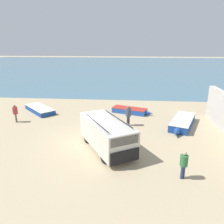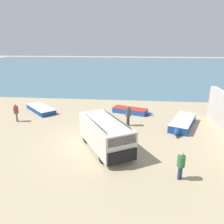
{
  "view_description": "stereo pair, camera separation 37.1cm",
  "coord_description": "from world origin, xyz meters",
  "px_view_note": "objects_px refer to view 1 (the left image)",
  "views": [
    {
      "loc": [
        3.21,
        -14.94,
        7.07
      ],
      "look_at": [
        1.6,
        3.87,
        1.0
      ],
      "focal_mm": 35.0,
      "sensor_mm": 36.0,
      "label": 1
    },
    {
      "loc": [
        3.58,
        -14.91,
        7.07
      ],
      "look_at": [
        1.6,
        3.87,
        1.0
      ],
      "focal_mm": 35.0,
      "sensor_mm": 36.0,
      "label": 2
    }
  ],
  "objects_px": {
    "parked_van": "(107,134)",
    "fishing_rowboat_0": "(39,109)",
    "fishing_rowboat_2": "(131,111)",
    "fishing_rowboat_1": "(182,123)",
    "fisherman_1": "(184,163)",
    "fisherman_0": "(15,112)",
    "fisherman_2": "(128,114)"
  },
  "relations": [
    {
      "from": "parked_van",
      "to": "fishing_rowboat_0",
      "type": "xyz_separation_m",
      "value": [
        -8.12,
        7.9,
        -0.88
      ]
    },
    {
      "from": "parked_van",
      "to": "fishing_rowboat_2",
      "type": "height_order",
      "value": "parked_van"
    },
    {
      "from": "fishing_rowboat_1",
      "to": "fisherman_1",
      "type": "height_order",
      "value": "fisherman_1"
    },
    {
      "from": "fisherman_1",
      "to": "fisherman_0",
      "type": "bearing_deg",
      "value": -162.01
    },
    {
      "from": "fishing_rowboat_0",
      "to": "fisherman_1",
      "type": "bearing_deg",
      "value": -176.75
    },
    {
      "from": "fisherman_0",
      "to": "fisherman_2",
      "type": "height_order",
      "value": "fisherman_2"
    },
    {
      "from": "fishing_rowboat_0",
      "to": "fishing_rowboat_1",
      "type": "height_order",
      "value": "fishing_rowboat_1"
    },
    {
      "from": "fishing_rowboat_2",
      "to": "fisherman_1",
      "type": "xyz_separation_m",
      "value": [
        2.85,
        -11.21,
        0.69
      ]
    },
    {
      "from": "fishing_rowboat_0",
      "to": "fishing_rowboat_2",
      "type": "height_order",
      "value": "fishing_rowboat_2"
    },
    {
      "from": "fisherman_1",
      "to": "parked_van",
      "type": "bearing_deg",
      "value": -166.73
    },
    {
      "from": "fisherman_0",
      "to": "fisherman_1",
      "type": "relative_size",
      "value": 1.03
    },
    {
      "from": "fishing_rowboat_0",
      "to": "fisherman_0",
      "type": "bearing_deg",
      "value": 120.64
    },
    {
      "from": "fishing_rowboat_0",
      "to": "fishing_rowboat_1",
      "type": "distance_m",
      "value": 14.57
    },
    {
      "from": "parked_van",
      "to": "fishing_rowboat_1",
      "type": "distance_m",
      "value": 7.79
    },
    {
      "from": "parked_van",
      "to": "fishing_rowboat_0",
      "type": "bearing_deg",
      "value": -165.02
    },
    {
      "from": "parked_van",
      "to": "fishing_rowboat_1",
      "type": "relative_size",
      "value": 1.03
    },
    {
      "from": "fisherman_2",
      "to": "fishing_rowboat_2",
      "type": "bearing_deg",
      "value": 119.78
    },
    {
      "from": "fishing_rowboat_1",
      "to": "parked_van",
      "type": "bearing_deg",
      "value": -29.66
    },
    {
      "from": "fishing_rowboat_0",
      "to": "fisherman_0",
      "type": "distance_m",
      "value": 3.5
    },
    {
      "from": "fishing_rowboat_1",
      "to": "fisherman_2",
      "type": "relative_size",
      "value": 2.94
    },
    {
      "from": "fishing_rowboat_1",
      "to": "fisherman_1",
      "type": "relative_size",
      "value": 3.33
    },
    {
      "from": "fishing_rowboat_1",
      "to": "fishing_rowboat_2",
      "type": "height_order",
      "value": "fishing_rowboat_1"
    },
    {
      "from": "fishing_rowboat_0",
      "to": "parked_van",
      "type": "bearing_deg",
      "value": -179.92
    },
    {
      "from": "fisherman_0",
      "to": "fisherman_1",
      "type": "height_order",
      "value": "fisherman_0"
    },
    {
      "from": "fisherman_2",
      "to": "fisherman_0",
      "type": "bearing_deg",
      "value": -146.68
    },
    {
      "from": "fisherman_0",
      "to": "fisherman_1",
      "type": "bearing_deg",
      "value": -56.44
    },
    {
      "from": "fishing_rowboat_1",
      "to": "fisherman_2",
      "type": "xyz_separation_m",
      "value": [
        -4.71,
        -0.17,
        0.75
      ]
    },
    {
      "from": "fishing_rowboat_0",
      "to": "fisherman_1",
      "type": "height_order",
      "value": "fisherman_1"
    },
    {
      "from": "fisherman_0",
      "to": "fishing_rowboat_0",
      "type": "bearing_deg",
      "value": 49.57
    },
    {
      "from": "fishing_rowboat_0",
      "to": "fisherman_1",
      "type": "distance_m",
      "value": 16.69
    },
    {
      "from": "fishing_rowboat_0",
      "to": "fishing_rowboat_2",
      "type": "distance_m",
      "value": 9.73
    },
    {
      "from": "fisherman_1",
      "to": "fishing_rowboat_0",
      "type": "bearing_deg",
      "value": -173.4
    }
  ]
}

